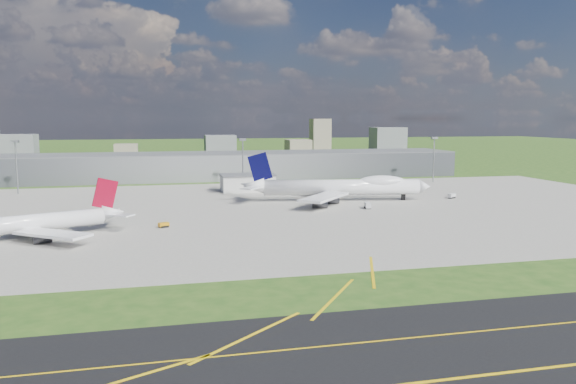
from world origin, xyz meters
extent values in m
plane|color=#274E18|center=(0.00, 150.00, 0.00)|extent=(1400.00, 1400.00, 0.00)
cube|color=black|center=(0.00, -110.00, 0.03)|extent=(1400.00, 60.00, 0.06)
cube|color=gray|center=(10.00, 40.00, 0.04)|extent=(360.00, 190.00, 0.08)
cube|color=gray|center=(0.00, 165.00, 7.50)|extent=(300.00, 42.00, 15.00)
cube|color=silver|center=(10.00, 100.00, 4.00)|extent=(26.00, 16.00, 8.00)
cylinder|color=gray|center=(-100.00, 115.00, 12.50)|extent=(0.70, 0.70, 25.00)
cube|color=gray|center=(-100.00, 115.00, 25.30)|extent=(3.50, 2.00, 1.20)
cylinder|color=gray|center=(10.00, 115.00, 12.50)|extent=(0.70, 0.70, 25.00)
cube|color=gray|center=(10.00, 115.00, 25.30)|extent=(3.50, 2.00, 1.20)
cylinder|color=gray|center=(120.00, 115.00, 12.50)|extent=(0.70, 0.70, 25.00)
cube|color=gray|center=(120.00, 115.00, 25.30)|extent=(3.50, 2.00, 1.20)
cylinder|color=white|center=(-75.95, 1.36, 4.91)|extent=(49.80, 24.88, 5.35)
cone|color=white|center=(-48.79, 12.71, 5.62)|extent=(8.65, 7.69, 5.35)
cube|color=maroon|center=(-77.60, 0.67, 3.25)|extent=(39.99, 18.38, 1.16)
cube|color=white|center=(-64.05, -7.45, 3.30)|extent=(23.31, 20.45, 0.80)
cube|color=white|center=(-73.86, 16.02, 3.30)|extent=(10.92, 24.03, 0.80)
cube|color=maroon|center=(-50.85, 11.85, 12.04)|extent=(8.37, 3.84, 10.78)
cylinder|color=#38383D|center=(-67.35, -5.20, 1.61)|extent=(5.63, 4.53, 2.85)
cylinder|color=#38383D|center=(-74.57, 12.09, 1.61)|extent=(5.63, 4.53, 2.85)
cube|color=black|center=(-69.46, -0.28, 1.12)|extent=(1.73, 1.54, 2.23)
cube|color=black|center=(-72.56, 7.13, 1.12)|extent=(1.73, 1.54, 2.23)
cylinder|color=white|center=(45.22, 57.12, 6.10)|extent=(68.95, 18.45, 6.88)
cone|color=white|center=(81.84, 50.81, 6.10)|extent=(6.63, 7.72, 6.88)
cone|color=white|center=(6.95, 63.71, 6.99)|extent=(9.91, 8.29, 6.88)
cube|color=navy|center=(47.40, 56.74, 3.97)|extent=(56.06, 12.35, 1.44)
ellipsoid|color=white|center=(62.84, 54.08, 8.17)|extent=(22.86, 10.51, 6.19)
cube|color=white|center=(38.26, 75.41, 4.10)|extent=(20.07, 32.50, 1.00)
cube|color=white|center=(32.54, 42.21, 4.10)|extent=(27.48, 30.18, 1.00)
cube|color=black|center=(9.68, 63.24, 15.09)|extent=(10.99, 2.42, 13.41)
cylinder|color=#38383D|center=(41.23, 67.94, 2.00)|extent=(6.62, 4.53, 3.55)
cylinder|color=#38383D|center=(36.80, 79.96, 2.00)|extent=(6.62, 4.53, 3.55)
cylinder|color=#38383D|center=(37.84, 48.26, 2.00)|extent=(6.62, 4.53, 3.55)
cylinder|color=#38383D|center=(29.64, 38.41, 2.00)|extent=(6.62, 4.53, 3.55)
cube|color=black|center=(39.50, 63.17, 1.39)|extent=(1.98, 1.61, 2.77)
cube|color=black|center=(37.81, 53.33, 1.39)|extent=(1.98, 1.61, 2.77)
cube|color=black|center=(72.55, 52.41, 1.39)|extent=(1.98, 1.61, 2.77)
cube|color=orange|center=(-32.64, 11.79, 1.10)|extent=(3.83, 3.14, 1.33)
cube|color=black|center=(-32.64, 11.79, 0.43)|extent=(3.42, 3.01, 0.70)
cube|color=silver|center=(48.38, 33.80, 1.48)|extent=(2.89, 5.06, 2.10)
cube|color=black|center=(48.38, 33.80, 0.43)|extent=(2.87, 4.37, 0.70)
cube|color=silver|center=(96.55, 52.49, 1.35)|extent=(4.54, 3.69, 1.83)
cube|color=black|center=(96.55, 52.49, 0.43)|extent=(4.04, 3.47, 0.70)
cube|color=slate|center=(-140.00, 300.00, 12.00)|extent=(28.00, 22.00, 24.00)
cube|color=gray|center=(-60.00, 340.00, 7.00)|extent=(20.00, 18.00, 14.00)
cube|color=slate|center=(20.00, 310.00, 11.00)|extent=(26.00, 20.00, 22.00)
cube|color=gray|center=(100.00, 350.00, 8.00)|extent=(22.00, 24.00, 16.00)
cube|color=slate|center=(180.00, 320.00, 14.00)|extent=(30.00, 22.00, 28.00)
cube|color=gray|center=(140.00, 410.00, 18.00)|extent=(20.00, 18.00, 36.00)
cylinder|color=#382314|center=(-110.00, 265.00, 1.50)|extent=(0.70, 0.70, 3.00)
sphere|color=black|center=(-110.00, 265.00, 4.88)|extent=(6.75, 6.75, 6.75)
cylinder|color=#382314|center=(-20.00, 280.00, 1.80)|extent=(0.70, 0.70, 3.60)
sphere|color=black|center=(-20.00, 280.00, 5.85)|extent=(8.10, 8.10, 8.10)
cylinder|color=#382314|center=(70.00, 275.00, 1.70)|extent=(0.70, 0.70, 3.40)
sphere|color=black|center=(70.00, 275.00, 5.53)|extent=(7.65, 7.65, 7.65)
cylinder|color=#382314|center=(160.00, 285.00, 1.40)|extent=(0.70, 0.70, 2.80)
sphere|color=black|center=(160.00, 285.00, 4.55)|extent=(6.30, 6.30, 6.30)
camera|label=1|loc=(-34.47, -177.04, 36.19)|focal=35.00mm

